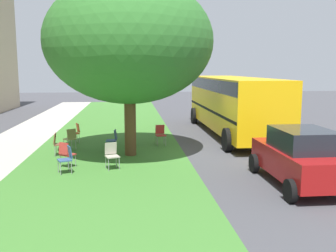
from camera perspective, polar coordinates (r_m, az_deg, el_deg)
ground at (r=15.03m, az=3.28°, el=-4.15°), size 80.00×80.00×0.00m
grass_verge at (r=14.88m, az=-9.02°, el=-4.36°), size 48.00×6.00×0.01m
street_tree at (r=14.48m, az=-5.89°, el=12.50°), size 6.26×6.26×6.63m
chair_0 at (r=17.54m, az=-13.72°, el=-0.81°), size 0.54×0.55×0.88m
chair_1 at (r=16.69m, az=-5.94°, el=-1.08°), size 0.43×0.44×0.88m
chair_2 at (r=12.75m, az=-8.48°, el=-4.16°), size 0.53×0.53×0.88m
chair_3 at (r=16.09m, az=-14.48°, el=-1.67°), size 0.58×0.58×0.88m
chair_4 at (r=12.54m, az=-15.00°, el=-4.58°), size 0.54×0.54×0.88m
chair_5 at (r=15.12m, az=-16.26°, el=-2.39°), size 0.44×0.45×0.88m
chair_6 at (r=16.57m, az=-1.14°, el=-1.11°), size 0.47×0.47×0.88m
chair_7 at (r=13.23m, az=-15.10°, el=-3.90°), size 0.58×0.58×0.88m
chair_8 at (r=15.48m, az=-8.27°, el=-1.89°), size 0.46×0.46×0.88m
parked_car at (r=11.47m, az=19.36°, el=-4.37°), size 3.70×1.92×1.65m
school_bus at (r=19.45m, az=9.66°, el=3.90°), size 10.40×2.80×2.88m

